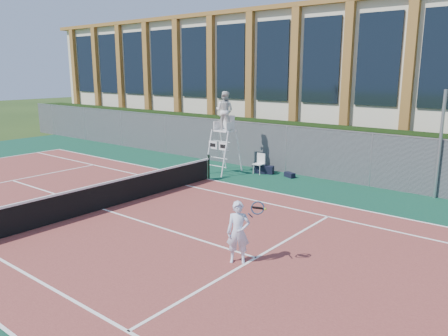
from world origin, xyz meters
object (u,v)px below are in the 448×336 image
Objects in this scene: steel_pole at (440,145)px; plastic_chair at (260,162)px; tennis_player at (238,232)px; umpire_chair at (225,113)px.

steel_pole is 4.31× the size of plastic_chair.
tennis_player is at bearing -104.32° from steel_pole.
umpire_chair is at bearing -148.68° from plastic_chair.
tennis_player is at bearing -49.40° from umpire_chair.
tennis_player is (-2.34, -9.18, -1.20)m from steel_pole.
umpire_chair is 2.78m from plastic_chair.
umpire_chair reaches higher than plastic_chair.
steel_pole is at bearing 75.68° from tennis_player.
umpire_chair is at bearing -169.38° from steel_pole.
steel_pole is 1.06× the size of umpire_chair.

